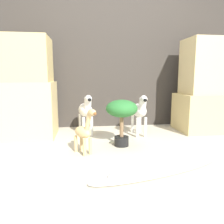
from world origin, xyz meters
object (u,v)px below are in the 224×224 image
at_px(giraffe_figurine, 84,131).
at_px(potted_palm_front, 122,112).
at_px(zebra_right, 140,110).
at_px(surfboard, 157,170).
at_px(zebra_left, 86,110).

xyz_separation_m(giraffe_figurine, potted_palm_front, (0.46, 0.23, 0.17)).
xyz_separation_m(zebra_right, surfboard, (-0.16, -1.25, -0.35)).
height_order(giraffe_figurine, potted_palm_front, potted_palm_front).
xyz_separation_m(giraffe_figurine, surfboard, (0.64, -0.56, -0.24)).
bearing_deg(surfboard, zebra_right, 82.81).
xyz_separation_m(zebra_left, surfboard, (0.61, -1.39, -0.35)).
height_order(zebra_right, zebra_left, same).
relative_size(zebra_right, potted_palm_front, 1.05).
relative_size(zebra_right, surfboard, 0.45).
relative_size(zebra_left, giraffe_figurine, 1.15).
bearing_deg(potted_palm_front, zebra_left, 125.02).
xyz_separation_m(zebra_right, zebra_left, (-0.77, 0.15, 0.00)).
distance_m(giraffe_figurine, surfboard, 0.88).
bearing_deg(zebra_left, potted_palm_front, -54.98).
relative_size(potted_palm_front, surfboard, 0.43).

